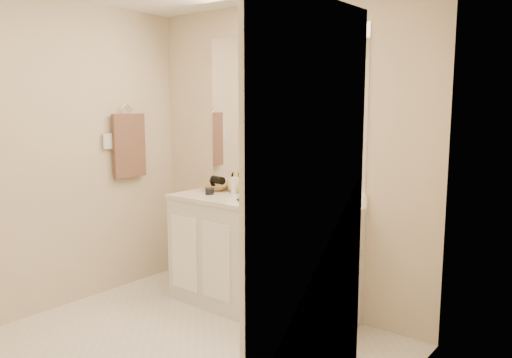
% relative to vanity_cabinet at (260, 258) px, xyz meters
% --- Properties ---
extents(wall_back, '(2.60, 0.02, 2.40)m').
position_rel_vanity_cabinet_xyz_m(wall_back, '(0.00, 0.28, 0.77)').
color(wall_back, beige).
rests_on(wall_back, floor).
extents(wall_left, '(0.02, 2.60, 2.40)m').
position_rel_vanity_cabinet_xyz_m(wall_left, '(-1.30, -1.02, 0.77)').
color(wall_left, beige).
rests_on(wall_left, floor).
extents(wall_right, '(0.02, 2.60, 2.40)m').
position_rel_vanity_cabinet_xyz_m(wall_right, '(1.30, -1.02, 0.77)').
color(wall_right, beige).
rests_on(wall_right, floor).
extents(vanity_cabinet, '(1.50, 0.55, 0.85)m').
position_rel_vanity_cabinet_xyz_m(vanity_cabinet, '(0.00, 0.00, 0.00)').
color(vanity_cabinet, silver).
rests_on(vanity_cabinet, floor).
extents(countertop, '(1.52, 0.57, 0.03)m').
position_rel_vanity_cabinet_xyz_m(countertop, '(0.00, 0.00, 0.44)').
color(countertop, silver).
rests_on(countertop, vanity_cabinet).
extents(backsplash, '(1.52, 0.03, 0.08)m').
position_rel_vanity_cabinet_xyz_m(backsplash, '(0.00, 0.26, 0.50)').
color(backsplash, white).
rests_on(backsplash, countertop).
extents(sink_basin, '(0.37, 0.37, 0.02)m').
position_rel_vanity_cabinet_xyz_m(sink_basin, '(0.00, -0.02, 0.44)').
color(sink_basin, beige).
rests_on(sink_basin, countertop).
extents(faucet, '(0.02, 0.02, 0.11)m').
position_rel_vanity_cabinet_xyz_m(faucet, '(0.00, 0.16, 0.51)').
color(faucet, silver).
rests_on(faucet, countertop).
extents(mirror, '(1.48, 0.01, 1.20)m').
position_rel_vanity_cabinet_xyz_m(mirror, '(0.00, 0.27, 1.14)').
color(mirror, white).
rests_on(mirror, wall_back).
extents(blue_mug, '(0.10, 0.10, 0.11)m').
position_rel_vanity_cabinet_xyz_m(blue_mug, '(-0.20, 0.12, 0.51)').
color(blue_mug, '#172BA3').
rests_on(blue_mug, countertop).
extents(tan_cup, '(0.07, 0.07, 0.09)m').
position_rel_vanity_cabinet_xyz_m(tan_cup, '(0.17, 0.09, 0.50)').
color(tan_cup, tan).
rests_on(tan_cup, countertop).
extents(toothbrush, '(0.02, 0.04, 0.20)m').
position_rel_vanity_cabinet_xyz_m(toothbrush, '(0.18, 0.09, 0.60)').
color(toothbrush, '#FF4379').
rests_on(toothbrush, tan_cup).
extents(mouthwash_bottle, '(0.10, 0.10, 0.19)m').
position_rel_vanity_cabinet_xyz_m(mouthwash_bottle, '(0.36, 0.02, 0.55)').
color(mouthwash_bottle, '#0D709F').
rests_on(mouthwash_bottle, countertop).
extents(clear_pump_bottle, '(0.07, 0.07, 0.15)m').
position_rel_vanity_cabinet_xyz_m(clear_pump_bottle, '(0.48, 0.15, 0.53)').
color(clear_pump_bottle, white).
rests_on(clear_pump_bottle, countertop).
extents(soap_dish, '(0.10, 0.09, 0.01)m').
position_rel_vanity_cabinet_xyz_m(soap_dish, '(0.42, -0.11, 0.46)').
color(soap_dish, silver).
rests_on(soap_dish, countertop).
extents(green_soap, '(0.08, 0.07, 0.02)m').
position_rel_vanity_cabinet_xyz_m(green_soap, '(0.42, -0.11, 0.48)').
color(green_soap, '#99CD32').
rests_on(green_soap, soap_dish).
extents(orange_comb, '(0.11, 0.06, 0.00)m').
position_rel_vanity_cabinet_xyz_m(orange_comb, '(0.24, -0.23, 0.46)').
color(orange_comb, orange).
rests_on(orange_comb, countertop).
extents(dark_jar, '(0.09, 0.09, 0.05)m').
position_rel_vanity_cabinet_xyz_m(dark_jar, '(-0.48, -0.05, 0.48)').
color(dark_jar, black).
rests_on(dark_jar, countertop).
extents(extra_white_bottle, '(0.04, 0.04, 0.14)m').
position_rel_vanity_cabinet_xyz_m(extra_white_bottle, '(-0.32, 0.07, 0.53)').
color(extra_white_bottle, white).
rests_on(extra_white_bottle, countertop).
extents(soap_bottle_white, '(0.11, 0.11, 0.22)m').
position_rel_vanity_cabinet_xyz_m(soap_bottle_white, '(-0.27, 0.22, 0.56)').
color(soap_bottle_white, white).
rests_on(soap_bottle_white, countertop).
extents(soap_bottle_cream, '(0.09, 0.09, 0.16)m').
position_rel_vanity_cabinet_xyz_m(soap_bottle_cream, '(-0.36, 0.21, 0.53)').
color(soap_bottle_cream, beige).
rests_on(soap_bottle_cream, countertop).
extents(soap_bottle_yellow, '(0.15, 0.15, 0.17)m').
position_rel_vanity_cabinet_xyz_m(soap_bottle_yellow, '(-0.39, 0.17, 0.54)').
color(soap_bottle_yellow, '#EAD75B').
rests_on(soap_bottle_yellow, countertop).
extents(wicker_basket, '(0.29, 0.29, 0.05)m').
position_rel_vanity_cabinet_xyz_m(wicker_basket, '(-0.57, 0.12, 0.48)').
color(wicker_basket, '#9D773F').
rests_on(wicker_basket, countertop).
extents(hair_dryer, '(0.14, 0.09, 0.07)m').
position_rel_vanity_cabinet_xyz_m(hair_dryer, '(-0.55, 0.12, 0.54)').
color(hair_dryer, black).
rests_on(hair_dryer, wicker_basket).
extents(towel_ring, '(0.01, 0.11, 0.11)m').
position_rel_vanity_cabinet_xyz_m(towel_ring, '(-1.27, -0.25, 1.12)').
color(towel_ring, silver).
rests_on(towel_ring, wall_left).
extents(hand_towel, '(0.04, 0.32, 0.55)m').
position_rel_vanity_cabinet_xyz_m(hand_towel, '(-1.25, -0.25, 0.82)').
color(hand_towel, '#452E24').
rests_on(hand_towel, towel_ring).
extents(switch_plate, '(0.01, 0.08, 0.13)m').
position_rel_vanity_cabinet_xyz_m(switch_plate, '(-1.27, -0.45, 0.88)').
color(switch_plate, silver).
rests_on(switch_plate, wall_left).
extents(door, '(0.02, 0.82, 2.00)m').
position_rel_vanity_cabinet_xyz_m(door, '(1.29, -1.32, 0.57)').
color(door, white).
rests_on(door, floor).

